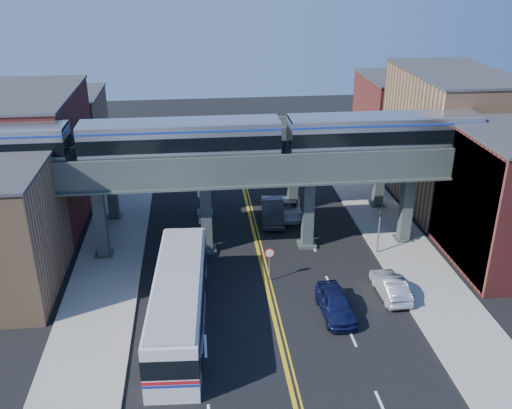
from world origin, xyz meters
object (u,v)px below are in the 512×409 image
(transit_bus, at_px, (179,302))
(car_lane_c, at_px, (289,208))
(stop_sign, at_px, (270,259))
(car_parked_curb, at_px, (390,286))
(car_lane_a, at_px, (336,304))
(car_lane_d, at_px, (262,161))
(transit_train, at_px, (181,141))
(car_lane_b, at_px, (272,211))
(traffic_signal, at_px, (379,228))

(transit_bus, bearing_deg, car_lane_c, -27.78)
(stop_sign, bearing_deg, car_parked_curb, -19.54)
(car_lane_a, height_order, car_lane_d, car_lane_d)
(car_lane_c, bearing_deg, transit_bus, -115.18)
(transit_train, relative_size, car_lane_b, 8.34)
(transit_bus, relative_size, car_lane_d, 2.19)
(car_lane_b, height_order, car_lane_d, car_lane_d)
(transit_train, bearing_deg, car_parked_curb, -29.38)
(transit_train, xyz_separation_m, car_lane_a, (9.63, -9.64, -8.34))
(car_lane_a, distance_m, car_lane_d, 27.73)
(traffic_signal, bearing_deg, stop_sign, -161.37)
(transit_train, height_order, car_parked_curb, transit_train)
(transit_bus, bearing_deg, stop_sign, -49.00)
(traffic_signal, distance_m, car_lane_c, 9.89)
(stop_sign, distance_m, transit_bus, 7.98)
(car_lane_a, bearing_deg, car_lane_d, 91.65)
(car_lane_b, bearing_deg, stop_sign, -93.63)
(transit_train, height_order, transit_bus, transit_train)
(car_lane_d, distance_m, car_parked_curb, 26.53)
(traffic_signal, xyz_separation_m, car_lane_b, (-7.31, 6.99, -1.42))
(traffic_signal, distance_m, transit_bus, 17.13)
(car_lane_c, bearing_deg, car_lane_b, -144.43)
(car_lane_a, bearing_deg, stop_sign, 127.16)
(stop_sign, distance_m, car_lane_d, 23.17)
(transit_train, relative_size, stop_sign, 17.02)
(traffic_signal, xyz_separation_m, car_parked_curb, (-0.91, -5.84, -1.56))
(traffic_signal, bearing_deg, transit_train, 172.32)
(car_lane_c, height_order, car_lane_d, car_lane_d)
(car_lane_b, bearing_deg, car_lane_d, 92.67)
(transit_bus, bearing_deg, traffic_signal, -59.39)
(transit_train, relative_size, traffic_signal, 10.92)
(transit_train, relative_size, car_lane_a, 9.25)
(car_lane_c, xyz_separation_m, car_parked_curb, (4.83, -13.74, 0.05))
(transit_train, distance_m, car_parked_curb, 18.06)
(traffic_signal, height_order, car_lane_c, traffic_signal)
(car_lane_a, bearing_deg, transit_bus, 179.96)
(transit_bus, relative_size, car_lane_b, 2.58)
(car_lane_b, distance_m, car_lane_d, 13.07)
(traffic_signal, distance_m, car_lane_a, 9.36)
(transit_train, relative_size, car_lane_c, 9.01)
(stop_sign, bearing_deg, car_lane_a, -51.38)
(traffic_signal, bearing_deg, car_lane_d, 108.46)
(car_lane_b, bearing_deg, traffic_signal, -38.32)
(traffic_signal, xyz_separation_m, transit_bus, (-15.20, -7.89, -0.49))
(traffic_signal, bearing_deg, transit_bus, -152.56)
(car_lane_a, height_order, car_lane_b, car_lane_b)
(car_lane_b, relative_size, car_parked_curb, 1.19)
(car_lane_a, relative_size, car_lane_b, 0.90)
(transit_bus, xyz_separation_m, car_lane_a, (10.01, 0.25, -0.99))
(transit_train, height_order, stop_sign, transit_train)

